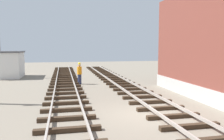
# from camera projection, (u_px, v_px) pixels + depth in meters

# --- Properties ---
(ground_plane) EXTENTS (80.00, 80.00, 0.00)m
(ground_plane) POSITION_uv_depth(u_px,v_px,m) (144.00, 115.00, 10.58)
(ground_plane) COLOR slate
(track_near_building) EXTENTS (2.50, 51.40, 0.32)m
(track_near_building) POSITION_uv_depth(u_px,v_px,m) (167.00, 111.00, 10.81)
(track_near_building) COLOR #38281C
(track_near_building) RESTS_ON ground
(track_centre) EXTENTS (2.50, 51.40, 0.32)m
(track_centre) POSITION_uv_depth(u_px,v_px,m) (67.00, 118.00, 9.83)
(track_centre) COLOR #38281C
(track_centre) RESTS_ON ground
(control_hut) EXTENTS (3.00, 3.80, 2.76)m
(control_hut) POSITION_uv_depth(u_px,v_px,m) (8.00, 64.00, 23.81)
(control_hut) COLOR silver
(control_hut) RESTS_ON ground
(track_worker_foreground) EXTENTS (0.40, 0.40, 1.87)m
(track_worker_foreground) POSITION_uv_depth(u_px,v_px,m) (79.00, 73.00, 19.50)
(track_worker_foreground) COLOR #262D4C
(track_worker_foreground) RESTS_ON ground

